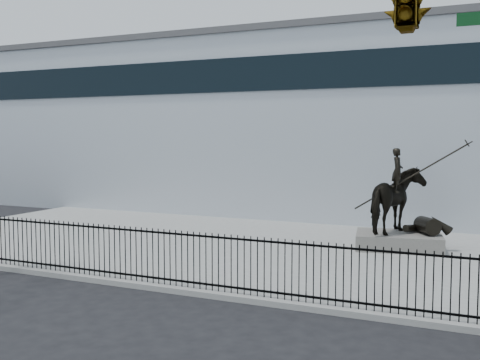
% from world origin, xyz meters
% --- Properties ---
extents(ground, '(120.00, 120.00, 0.00)m').
position_xyz_m(ground, '(0.00, 0.00, 0.00)').
color(ground, black).
rests_on(ground, ground).
extents(plaza, '(30.00, 12.00, 0.15)m').
position_xyz_m(plaza, '(0.00, 7.00, 0.07)').
color(plaza, gray).
rests_on(plaza, ground).
extents(building, '(44.00, 14.00, 9.00)m').
position_xyz_m(building, '(0.00, 20.00, 4.50)').
color(building, silver).
rests_on(building, ground).
extents(picket_fence, '(22.10, 0.10, 1.50)m').
position_xyz_m(picket_fence, '(0.00, 1.25, 0.90)').
color(picket_fence, black).
rests_on(picket_fence, plaza).
extents(statue_plinth, '(3.23, 2.50, 0.55)m').
position_xyz_m(statue_plinth, '(3.88, 8.77, 0.42)').
color(statue_plinth, '#575450').
rests_on(statue_plinth, plaza).
extents(equestrian_statue, '(3.68, 2.62, 3.16)m').
position_xyz_m(equestrian_statue, '(3.93, 8.78, 1.84)').
color(equestrian_statue, black).
rests_on(equestrian_statue, statue_plinth).
extents(traffic_signal_right, '(2.17, 6.86, 7.00)m').
position_xyz_m(traffic_signal_right, '(6.47, -2.00, 4.85)').
color(traffic_signal_right, black).
rests_on(traffic_signal_right, ground).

